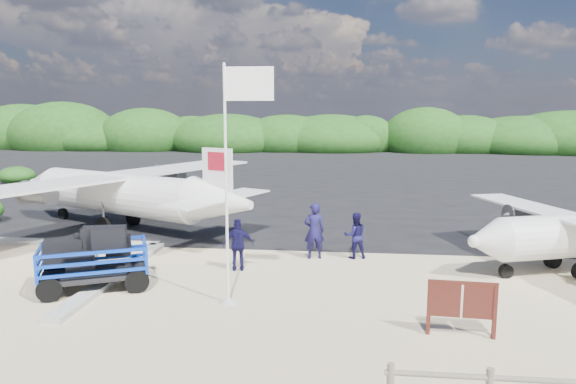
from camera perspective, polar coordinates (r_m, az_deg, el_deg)
name	(u,v)px	position (r m, az deg, el deg)	size (l,w,h in m)	color
ground	(256,301)	(13.70, -3.58, -12.02)	(160.00, 160.00, 0.00)	beige
asphalt_apron	(317,171)	(42.95, 3.19, 2.29)	(90.00, 50.00, 0.04)	#B2B2B2
vegetation_band	(327,150)	(67.82, 4.31, 4.67)	(124.00, 8.00, 4.40)	#B2B2B2
baggage_cart	(96,289)	(15.48, -20.57, -10.10)	(3.06, 1.75, 1.53)	#0D3CC9
flagpole	(228,303)	(13.64, -6.64, -12.16)	(1.21, 0.51, 6.06)	white
signboard	(460,336)	(12.31, 18.57, -14.96)	(1.56, 0.15, 1.29)	#4C1D15
crew_a	(314,231)	(17.25, 2.93, -4.33)	(0.69, 0.45, 1.90)	#141141
crew_b	(355,235)	(17.44, 7.47, -4.81)	(0.76, 0.59, 1.56)	#141141
crew_c	(238,245)	(16.03, -5.54, -5.87)	(0.96, 0.40, 1.63)	#141141
aircraft_large	(531,192)	(35.01, 25.42, -0.04)	(15.29, 15.29, 4.59)	#B2B2B2
aircraft_small	(246,170)	(44.08, -4.68, 2.44)	(7.36, 7.36, 2.65)	#B2B2B2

